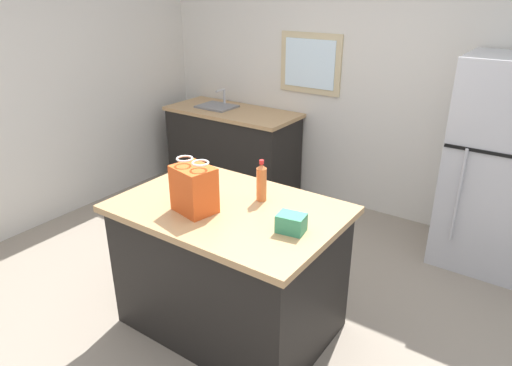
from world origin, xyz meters
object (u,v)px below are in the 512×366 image
object	(u,v)px
refrigerator	(501,167)
shopping_bag	(194,189)
bottle	(262,182)
kitchen_island	(230,267)
small_box	(291,223)

from	to	relation	value
refrigerator	shopping_bag	world-z (taller)	refrigerator
bottle	refrigerator	bearing A→B (deg)	55.48
bottle	kitchen_island	bearing A→B (deg)	-122.23
small_box	bottle	size ratio (longest dim) A/B	0.56
kitchen_island	small_box	world-z (taller)	small_box
shopping_bag	kitchen_island	bearing A→B (deg)	52.03
kitchen_island	shopping_bag	distance (m)	0.63
refrigerator	shopping_bag	distance (m)	2.46
kitchen_island	refrigerator	distance (m)	2.28
small_box	kitchen_island	bearing A→B (deg)	173.89
shopping_bag	refrigerator	bearing A→B (deg)	55.40
small_box	refrigerator	bearing A→B (deg)	67.66
kitchen_island	refrigerator	world-z (taller)	refrigerator
kitchen_island	small_box	size ratio (longest dim) A/B	9.09
refrigerator	small_box	world-z (taller)	refrigerator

